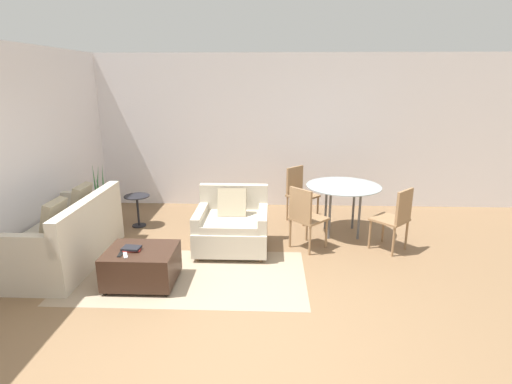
{
  "coord_description": "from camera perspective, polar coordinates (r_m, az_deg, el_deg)",
  "views": [
    {
      "loc": [
        0.27,
        -3.42,
        2.33
      ],
      "look_at": [
        0.06,
        2.07,
        0.75
      ],
      "focal_mm": 28.0,
      "sensor_mm": 36.0,
      "label": 1
    }
  ],
  "objects": [
    {
      "name": "armchair",
      "position": [
        5.59,
        -3.45,
        -4.9
      ],
      "size": [
        0.98,
        0.9,
        0.86
      ],
      "color": "beige",
      "rests_on": "ground_plane"
    },
    {
      "name": "dining_chair_near_left",
      "position": [
        5.54,
        6.99,
        -3.19
      ],
      "size": [
        0.59,
        0.59,
        0.9
      ],
      "color": "#93704C",
      "rests_on": "ground_plane"
    },
    {
      "name": "tv_remote_secondary",
      "position": [
        4.71,
        -18.17,
        -8.56
      ],
      "size": [
        0.1,
        0.16,
        0.01
      ],
      "color": "#B7B7BC",
      "rests_on": "ottoman"
    },
    {
      "name": "dining_table",
      "position": [
        6.16,
        12.35,
        0.14
      ],
      "size": [
        1.12,
        1.12,
        0.77
      ],
      "color": "#99A8AD",
      "rests_on": "ground_plane"
    },
    {
      "name": "side_table",
      "position": [
        6.69,
        -16.57,
        -1.76
      ],
      "size": [
        0.4,
        0.4,
        0.52
      ],
      "color": "black",
      "rests_on": "ground_plane"
    },
    {
      "name": "book_stack",
      "position": [
        4.82,
        -17.34,
        -7.72
      ],
      "size": [
        0.22,
        0.16,
        0.04
      ],
      "color": "#B72D28",
      "rests_on": "ottoman"
    },
    {
      "name": "tv_remote_primary",
      "position": [
        4.76,
        -18.78,
        -8.37
      ],
      "size": [
        0.06,
        0.16,
        0.01
      ],
      "color": "black",
      "rests_on": "ottoman"
    },
    {
      "name": "wall_left",
      "position": [
        5.94,
        -30.25,
        4.59
      ],
      "size": [
        0.06,
        12.0,
        2.75
      ],
      "color": "white",
      "rests_on": "ground_plane"
    },
    {
      "name": "potted_plant",
      "position": [
        6.87,
        -20.93,
        -2.82
      ],
      "size": [
        0.34,
        0.34,
        1.07
      ],
      "color": "brown",
      "rests_on": "ground_plane"
    },
    {
      "name": "ground_plane",
      "position": [
        4.15,
        -2.03,
        -18.13
      ],
      "size": [
        20.0,
        20.0,
        0.0
      ],
      "primitive_type": "plane",
      "color": "brown"
    },
    {
      "name": "wall_back",
      "position": [
        7.34,
        0.09,
        8.55
      ],
      "size": [
        12.0,
        0.06,
        2.75
      ],
      "color": "white",
      "rests_on": "ground_plane"
    },
    {
      "name": "area_rug",
      "position": [
        5.04,
        -9.84,
        -11.71
      ],
      "size": [
        2.88,
        1.47,
        0.01
      ],
      "color": "gray",
      "rests_on": "ground_plane"
    },
    {
      "name": "dining_chair_near_right",
      "position": [
        5.78,
        19.37,
        -3.19
      ],
      "size": [
        0.59,
        0.59,
        0.9
      ],
      "color": "#93704C",
      "rests_on": "ground_plane"
    },
    {
      "name": "ottoman",
      "position": [
        4.89,
        -15.99,
        -10.0
      ],
      "size": [
        0.79,
        0.65,
        0.43
      ],
      "color": "#382319",
      "rests_on": "ground_plane"
    },
    {
      "name": "couch",
      "position": [
        5.73,
        -25.32,
        -6.17
      ],
      "size": [
        0.88,
        1.78,
        0.94
      ],
      "color": "beige",
      "rests_on": "ground_plane"
    },
    {
      "name": "dining_chair_far_left",
      "position": [
        6.72,
        6.17,
        0.29
      ],
      "size": [
        0.59,
        0.59,
        0.9
      ],
      "color": "#93704C",
      "rests_on": "ground_plane"
    }
  ]
}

